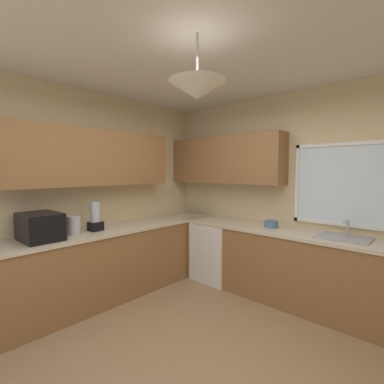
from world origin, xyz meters
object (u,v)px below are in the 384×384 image
at_px(dishwasher, 217,251).
at_px(blender_appliance, 95,218).
at_px(microwave, 40,227).
at_px(bowl, 271,224).
at_px(kettle, 74,225).
at_px(sink_assembly, 344,237).

relative_size(dishwasher, blender_appliance, 2.38).
bearing_deg(microwave, bowl, 56.29).
bearing_deg(kettle, bowl, 52.06).
bearing_deg(dishwasher, bowl, 2.01).
bearing_deg(bowl, dishwasher, -177.99).
xyz_separation_m(dishwasher, bowl, (0.85, 0.03, 0.52)).
xyz_separation_m(sink_assembly, bowl, (-0.85, -0.01, 0.03)).
xyz_separation_m(microwave, blender_appliance, (0.00, 0.63, 0.02)).
relative_size(kettle, bowl, 1.25).
relative_size(microwave, kettle, 2.22).
height_order(bowl, blender_appliance, blender_appliance).
relative_size(sink_assembly, bowl, 3.02).
xyz_separation_m(dishwasher, blender_appliance, (-0.66, -1.61, 0.63)).
distance_m(dishwasher, blender_appliance, 1.85).
bearing_deg(kettle, dishwasher, 71.26).
distance_m(dishwasher, bowl, 1.00).
bearing_deg(blender_appliance, dishwasher, 67.69).
relative_size(dishwasher, bowl, 4.94).
bearing_deg(microwave, blender_appliance, 90.00).
xyz_separation_m(kettle, sink_assembly, (2.35, 1.92, -0.10)).
bearing_deg(blender_appliance, bowl, 47.26).
distance_m(microwave, blender_appliance, 0.63).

